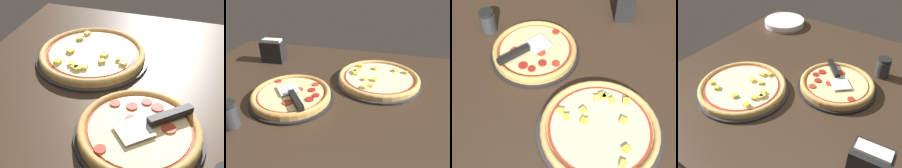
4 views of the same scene
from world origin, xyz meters
The scene contains 9 objects.
ground_plane centered at (0.00, 0.00, -1.80)cm, with size 136.38×119.66×3.60cm, color #38281C.
pizza_pan_front centered at (-6.03, -2.74, 0.50)cm, with size 33.43×33.43×1.00cm, color black.
pizza_front centered at (-6.00, -2.73, 2.46)cm, with size 31.42×31.42×2.89cm.
pizza_pan_back centered at (26.03, 21.43, 0.50)cm, with size 39.21×39.21×1.00cm, color #2D2D30.
pizza_back centered at (25.98, 21.43, 2.26)cm, with size 36.86×36.86×2.96cm.
serving_spatula centered at (-2.30, -7.82, 4.70)cm, with size 17.85×19.10×2.00cm.
plate_stack centered at (49.93, -42.50, 1.75)cm, with size 24.52×24.52×3.50cm.
parmesan_shaker centered at (-18.76, -23.02, 4.47)cm, with size 6.23×6.23×9.13cm.
napkin_holder centered at (-32.86, 31.09, 6.06)cm, with size 12.40×8.55×12.72cm.
Camera 4 is at (-39.94, 81.88, 70.03)cm, focal length 42.00 mm.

